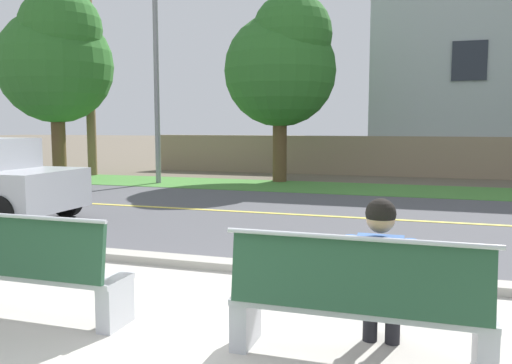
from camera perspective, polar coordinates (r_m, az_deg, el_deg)
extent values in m
plane|color=#665B4C|center=(11.90, 8.21, -2.50)|extent=(140.00, 140.00, 0.00)
cube|color=#B7B2A8|center=(4.79, -7.78, -15.66)|extent=(44.00, 3.60, 0.01)
cube|color=#ADA89E|center=(6.49, -0.26, -9.25)|extent=(44.00, 0.30, 0.11)
cube|color=#515156|center=(10.44, 6.83, -3.68)|extent=(52.00, 8.00, 0.01)
cube|color=#E0CC4C|center=(10.44, 6.83, -3.65)|extent=(48.00, 0.14, 0.01)
cube|color=#478438|center=(15.05, 10.25, -0.69)|extent=(48.00, 2.80, 0.02)
cube|color=silver|center=(4.90, -15.00, -12.59)|extent=(0.14, 0.40, 0.45)
cube|color=silver|center=(5.36, -23.22, -9.00)|extent=(1.93, 0.44, 0.05)
cube|color=#285138|center=(5.15, -24.79, -6.41)|extent=(1.85, 0.12, 0.52)
cylinder|color=silver|center=(5.10, -25.00, -3.35)|extent=(1.93, 0.04, 0.04)
cube|color=silver|center=(4.39, -1.12, -14.60)|extent=(0.14, 0.40, 0.45)
cube|color=silver|center=(4.21, 23.59, -16.08)|extent=(0.14, 0.40, 0.45)
cube|color=silver|center=(4.14, 10.98, -13.10)|extent=(1.93, 0.44, 0.05)
cube|color=#285138|center=(3.87, 10.72, -10.04)|extent=(1.85, 0.12, 0.52)
cylinder|color=silver|center=(3.79, 10.79, -6.01)|extent=(1.93, 0.04, 0.04)
cylinder|color=black|center=(4.28, 12.13, -11.24)|extent=(0.15, 0.42, 0.15)
cylinder|color=black|center=(4.27, 14.58, -11.36)|extent=(0.15, 0.42, 0.15)
cylinder|color=black|center=(4.56, 12.29, -14.08)|extent=(0.12, 0.12, 0.43)
cube|color=black|center=(4.70, 12.34, -15.81)|extent=(0.09, 0.24, 0.07)
cylinder|color=black|center=(4.55, 14.62, -14.20)|extent=(0.12, 0.12, 0.43)
cube|color=black|center=(4.69, 14.62, -15.93)|extent=(0.09, 0.24, 0.07)
cube|color=#33599E|center=(4.04, 13.21, -9.39)|extent=(0.34, 0.20, 0.52)
cylinder|color=#33599E|center=(4.07, 10.19, -8.90)|extent=(0.09, 0.09, 0.46)
cylinder|color=#33599E|center=(4.04, 16.32, -9.17)|extent=(0.09, 0.09, 0.46)
sphere|color=tan|center=(3.96, 13.36, -3.91)|extent=(0.21, 0.21, 0.21)
sphere|color=black|center=(3.96, 13.38, -3.34)|extent=(0.22, 0.22, 0.22)
cylinder|color=black|center=(9.65, -25.93, -3.17)|extent=(0.64, 0.18, 0.64)
cylinder|color=black|center=(10.91, -19.84, -1.90)|extent=(0.64, 0.18, 0.64)
cylinder|color=gray|center=(16.49, -10.77, 12.59)|extent=(0.16, 0.16, 7.31)
cylinder|color=brown|center=(18.71, -20.60, 3.88)|extent=(0.45, 0.45, 2.32)
sphere|color=#2D6B28|center=(18.79, -20.90, 11.66)|extent=(3.71, 3.71, 3.71)
sphere|color=#2D6B28|center=(18.44, -20.43, 15.29)|extent=(2.60, 2.60, 2.60)
cylinder|color=brown|center=(16.55, 2.58, 3.76)|extent=(0.44, 0.44, 2.17)
sphere|color=#2D6B28|center=(16.62, 2.62, 12.00)|extent=(3.47, 3.47, 3.47)
sphere|color=#2D6B28|center=(16.40, 3.91, 15.74)|extent=(2.43, 2.43, 2.43)
cylinder|color=brown|center=(19.65, -17.61, 11.32)|extent=(0.32, 0.32, 7.28)
cube|color=gray|center=(19.34, 7.22, 2.92)|extent=(13.00, 0.36, 1.40)
cube|color=#232833|center=(19.11, 22.14, 12.09)|extent=(1.10, 0.06, 1.30)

